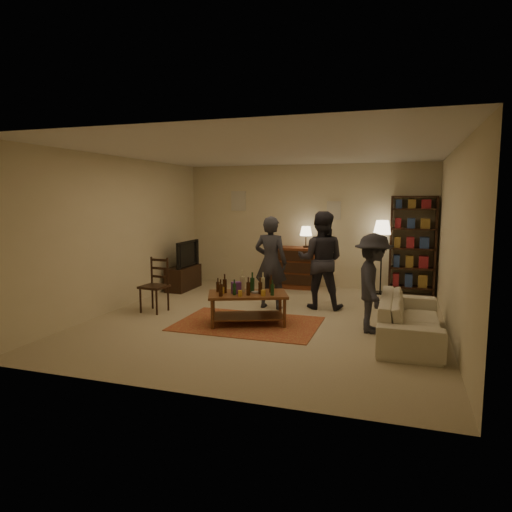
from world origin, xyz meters
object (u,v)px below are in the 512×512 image
at_px(dining_chair, 156,283).
at_px(person_by_sofa, 373,283).
at_px(sofa, 410,318).
at_px(dresser, 295,266).
at_px(person_left, 271,263).
at_px(floor_lamp, 382,232).
at_px(bookshelf, 412,244).
at_px(person_right, 321,260).
at_px(coffee_table, 247,297).
at_px(tv_stand, 184,272).

height_order(dining_chair, person_by_sofa, person_by_sofa).
bearing_deg(sofa, person_by_sofa, 68.98).
relative_size(dresser, person_by_sofa, 0.92).
distance_m(sofa, person_left, 2.69).
bearing_deg(person_by_sofa, floor_lamp, -6.69).
height_order(dresser, bookshelf, bookshelf).
distance_m(bookshelf, person_right, 2.35).
height_order(bookshelf, person_right, bookshelf).
distance_m(dining_chair, dresser, 3.33).
relative_size(dresser, person_right, 0.78).
relative_size(coffee_table, sofa, 0.66).
bearing_deg(floor_lamp, dining_chair, -143.35).
distance_m(dresser, floor_lamp, 2.01).
bearing_deg(bookshelf, sofa, -90.82).
xyz_separation_m(tv_stand, person_left, (2.27, -1.04, 0.44)).
bearing_deg(person_left, sofa, 159.00).
bearing_deg(person_left, bookshelf, -135.09).
bearing_deg(person_right, dining_chair, 19.62).
distance_m(coffee_table, floor_lamp, 3.66).
bearing_deg(coffee_table, person_by_sofa, 5.43).
relative_size(sofa, person_right, 1.19).
bearing_deg(floor_lamp, person_by_sofa, -89.57).
bearing_deg(sofa, coffee_table, 89.42).
distance_m(bookshelf, person_by_sofa, 3.05).
xyz_separation_m(person_left, person_by_sofa, (1.84, -0.95, -0.09)).
bearing_deg(person_right, bookshelf, -135.07).
bearing_deg(person_by_sofa, dresser, 25.48).
relative_size(coffee_table, dining_chair, 1.43).
bearing_deg(floor_lamp, person_left, -133.84).
bearing_deg(dining_chair, person_right, 28.49).
distance_m(tv_stand, sofa, 5.14).
relative_size(dresser, person_left, 0.82).
relative_size(dresser, floor_lamp, 0.90).
height_order(tv_stand, person_left, person_left).
xyz_separation_m(sofa, person_right, (-1.52, 1.44, 0.57)).
height_order(floor_lamp, person_right, person_right).
relative_size(floor_lamp, person_by_sofa, 1.03).
bearing_deg(person_by_sofa, bookshelf, -18.11).
distance_m(dresser, person_left, 1.99).
distance_m(floor_lamp, person_by_sofa, 2.90).
bearing_deg(sofa, person_right, 46.58).
height_order(coffee_table, person_left, person_left).
distance_m(dresser, bookshelf, 2.50).
relative_size(dining_chair, sofa, 0.46).
height_order(coffee_table, person_by_sofa, person_by_sofa).
relative_size(bookshelf, floor_lamp, 1.33).
height_order(dresser, person_by_sofa, person_by_sofa).
bearing_deg(coffee_table, bookshelf, 51.93).
bearing_deg(dresser, person_left, -89.41).
bearing_deg(person_by_sofa, tv_stand, 57.00).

